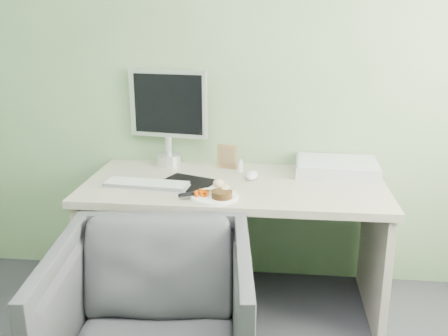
# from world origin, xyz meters

# --- Properties ---
(wall_back) EXTENTS (3.50, 0.00, 3.50)m
(wall_back) POSITION_xyz_m (0.00, 2.00, 1.35)
(wall_back) COLOR #80A272
(wall_back) RESTS_ON floor
(desk) EXTENTS (1.60, 0.75, 0.73)m
(desk) POSITION_xyz_m (0.00, 1.62, 0.55)
(desk) COLOR #A9A18E
(desk) RESTS_ON floor
(plate) EXTENTS (0.24, 0.24, 0.01)m
(plate) POSITION_xyz_m (-0.08, 1.38, 0.74)
(plate) COLOR white
(plate) RESTS_ON desk
(steak) EXTENTS (0.13, 0.13, 0.03)m
(steak) POSITION_xyz_m (-0.04, 1.35, 0.76)
(steak) COLOR black
(steak) RESTS_ON plate
(potato_pile) EXTENTS (0.11, 0.09, 0.06)m
(potato_pile) POSITION_xyz_m (-0.04, 1.42, 0.77)
(potato_pile) COLOR tan
(potato_pile) RESTS_ON plate
(carrot_heap) EXTENTS (0.07, 0.06, 0.04)m
(carrot_heap) POSITION_xyz_m (-0.14, 1.37, 0.76)
(carrot_heap) COLOR #DA4D04
(carrot_heap) RESTS_ON plate
(steak_knife) EXTENTS (0.20, 0.14, 0.02)m
(steak_knife) POSITION_xyz_m (-0.18, 1.36, 0.75)
(steak_knife) COLOR silver
(steak_knife) RESTS_ON plate
(mousepad) EXTENTS (0.35, 0.33, 0.00)m
(mousepad) POSITION_xyz_m (-0.26, 1.59, 0.73)
(mousepad) COLOR black
(mousepad) RESTS_ON desk
(keyboard) EXTENTS (0.44, 0.17, 0.02)m
(keyboard) POSITION_xyz_m (-0.45, 1.50, 0.75)
(keyboard) COLOR white
(keyboard) RESTS_ON desk
(computer_mouse) EXTENTS (0.08, 0.13, 0.04)m
(computer_mouse) POSITION_xyz_m (0.09, 1.70, 0.75)
(computer_mouse) COLOR white
(computer_mouse) RESTS_ON desk
(photo_frame) EXTENTS (0.12, 0.03, 0.14)m
(photo_frame) POSITION_xyz_m (-0.07, 1.88, 0.80)
(photo_frame) COLOR olive
(photo_frame) RESTS_ON desk
(eyedrop_bottle) EXTENTS (0.03, 0.03, 0.08)m
(eyedrop_bottle) POSITION_xyz_m (0.01, 1.83, 0.76)
(eyedrop_bottle) COLOR white
(eyedrop_bottle) RESTS_ON desk
(scanner) EXTENTS (0.47, 0.32, 0.07)m
(scanner) POSITION_xyz_m (0.56, 1.84, 0.77)
(scanner) COLOR silver
(scanner) RESTS_ON desk
(monitor) EXTENTS (0.47, 0.16, 0.56)m
(monitor) POSITION_xyz_m (-0.42, 1.94, 1.05)
(monitor) COLOR silver
(monitor) RESTS_ON desk
(desk_chair) EXTENTS (0.87, 0.89, 0.74)m
(desk_chair) POSITION_xyz_m (-0.26, 0.83, 0.37)
(desk_chair) COLOR #36373B
(desk_chair) RESTS_ON floor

